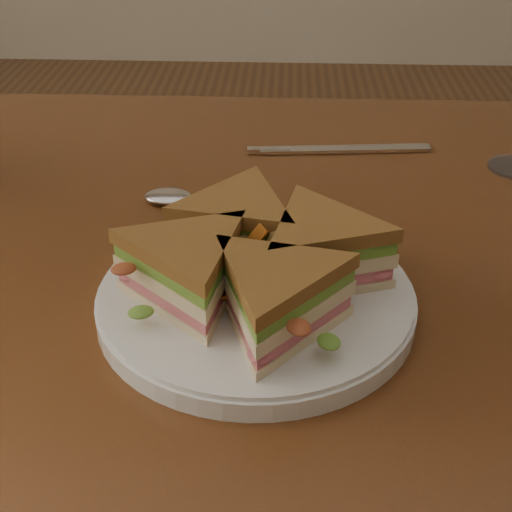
# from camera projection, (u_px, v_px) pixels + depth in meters

# --- Properties ---
(table) EXTENTS (1.20, 0.80, 0.75)m
(table) POSITION_uv_depth(u_px,v_px,m) (206.00, 332.00, 0.71)
(table) COLOR #3E1F0E
(table) RESTS_ON ground
(plate) EXTENTS (0.25, 0.25, 0.02)m
(plate) POSITION_uv_depth(u_px,v_px,m) (256.00, 300.00, 0.57)
(plate) COLOR white
(plate) RESTS_ON table
(sandwich_wedges) EXTENTS (0.25, 0.25, 0.06)m
(sandwich_wedges) POSITION_uv_depth(u_px,v_px,m) (256.00, 261.00, 0.55)
(sandwich_wedges) COLOR beige
(sandwich_wedges) RESTS_ON plate
(crisps_mound) EXTENTS (0.09, 0.09, 0.05)m
(crisps_mound) POSITION_uv_depth(u_px,v_px,m) (256.00, 266.00, 0.55)
(crisps_mound) COLOR #B85C17
(crisps_mound) RESTS_ON plate
(spoon) EXTENTS (0.18, 0.06, 0.01)m
(spoon) POSITION_uv_depth(u_px,v_px,m) (189.00, 201.00, 0.72)
(spoon) COLOR silver
(spoon) RESTS_ON table
(knife) EXTENTS (0.22, 0.03, 0.00)m
(knife) POSITION_uv_depth(u_px,v_px,m) (333.00, 150.00, 0.83)
(knife) COLOR silver
(knife) RESTS_ON table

